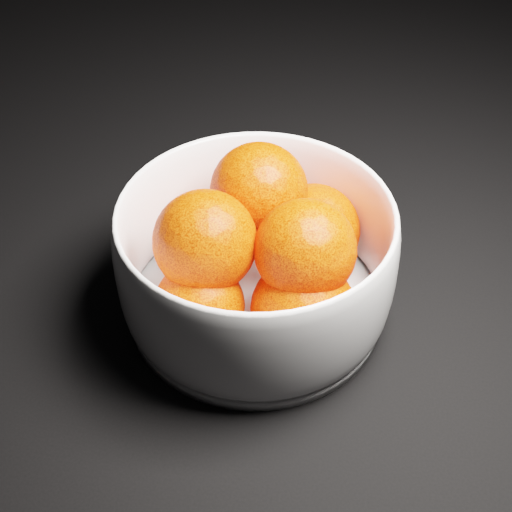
# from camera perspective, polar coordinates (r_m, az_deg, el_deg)

# --- Properties ---
(bowl) EXTENTS (0.23, 0.23, 0.11)m
(bowl) POSITION_cam_1_polar(r_m,az_deg,el_deg) (0.58, 0.00, -0.40)
(bowl) COLOR white
(bowl) RESTS_ON ground
(orange_pile) EXTENTS (0.16, 0.18, 0.12)m
(orange_pile) POSITION_cam_1_polar(r_m,az_deg,el_deg) (0.57, 0.51, 0.59)
(orange_pile) COLOR #FF3607
(orange_pile) RESTS_ON bowl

